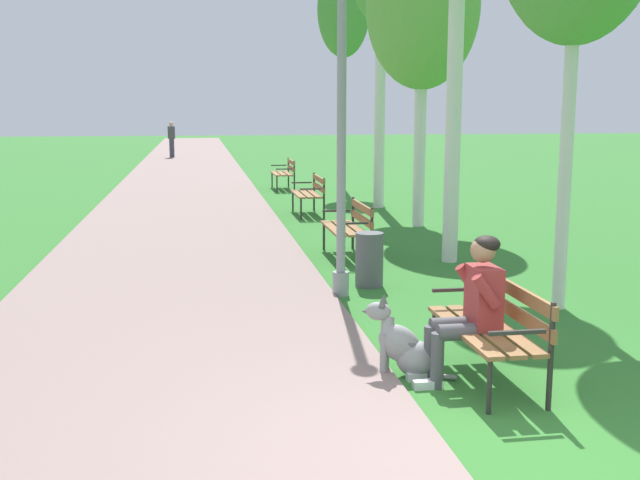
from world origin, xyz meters
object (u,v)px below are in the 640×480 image
Objects in this scene: park_bench_far at (310,191)px; birch_tree_sixth at (344,12)px; lamp_post_near at (341,127)px; park_bench_mid at (350,224)px; litter_bin at (369,259)px; birch_tree_fourth at (423,6)px; pedestrian_distant at (172,140)px; park_bench_near at (494,322)px; dog_grey at (405,347)px; person_seated_on_near_bench at (471,303)px; park_bench_furthest at (285,171)px.

birch_tree_sixth reaches higher than park_bench_far.
birch_tree_sixth reaches higher than lamp_post_near.
litter_bin is (-0.14, -1.98, -0.16)m from park_bench_mid.
pedestrian_distant is at bearing 103.98° from birch_tree_fourth.
park_bench_far is at bearing 90.19° from park_bench_near.
park_bench_far is at bearing -108.69° from birch_tree_sixth.
pedestrian_distant is (-5.35, 21.50, -3.30)m from birch_tree_fourth.
birch_tree_sixth reaches higher than birch_tree_fourth.
park_bench_far reaches higher than dog_grey.
birch_tree_fourth reaches higher than park_bench_mid.
pedestrian_distant is (-3.43, 24.35, 0.33)m from park_bench_mid.
person_seated_on_near_bench is 1.59× the size of dog_grey.
birch_tree_fourth is at bearing 64.47° from lamp_post_near.
person_seated_on_near_bench reaches higher than park_bench_far.
park_bench_mid is at bearing -123.94° from birch_tree_fourth.
birch_tree_sixth is at bearing -17.20° from park_bench_furthest.
park_bench_far is 1.91× the size of dog_grey.
dog_grey is at bearing -93.78° from park_bench_far.
park_bench_far is (0.08, 4.80, 0.00)m from park_bench_mid.
lamp_post_near is (-0.69, -7.22, 1.55)m from park_bench_far.
park_bench_furthest is at bearing 89.53° from park_bench_far.
birch_tree_fourth is at bearing -76.03° from park_bench_furthest.
birch_tree_sixth is at bearing 81.29° from dog_grey.
birch_tree_fourth reaches higher than pedestrian_distant.
dog_grey is (-0.59, -5.34, -0.25)m from park_bench_mid.
park_bench_furthest is at bearing -76.02° from pedestrian_distant.
park_bench_mid is 0.26× the size of birch_tree_fourth.
dog_grey is 29.83m from pedestrian_distant.
birch_tree_sixth reaches higher than park_bench_mid.
park_bench_near is at bearing -83.23° from pedestrian_distant.
dog_grey is (-0.50, 0.22, -0.42)m from person_seated_on_near_bench.
birch_tree_fourth is at bearing 77.92° from park_bench_near.
park_bench_mid is 5.00m from birch_tree_fourth.
litter_bin is 26.54m from pedestrian_distant.
birch_tree_fourth reaches higher than park_bench_near.
birch_tree_sixth is (1.70, 9.56, 4.30)m from park_bench_mid.
lamp_post_near is at bearing 99.30° from person_seated_on_near_bench.
park_bench_furthest is 8.26m from birch_tree_fourth.
park_bench_near reaches higher than litter_bin.
park_bench_mid and park_bench_far have the same top height.
park_bench_far is at bearing 84.57° from lamp_post_near.
birch_tree_sixth is (-0.22, 6.71, 0.67)m from birch_tree_fourth.
birch_tree_sixth is (2.28, 14.90, 4.55)m from dog_grey.
pedestrian_distant reaches higher than park_bench_near.
dog_grey is at bearing -84.52° from pedestrian_distant.
person_seated_on_near_bench is 3.60m from litter_bin.
park_bench_near is 1.20× the size of person_seated_on_near_bench.
park_bench_far is 7.42m from lamp_post_near.
lamp_post_near is 26.95m from pedestrian_distant.
park_bench_mid is 10.62m from birch_tree_sixth.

